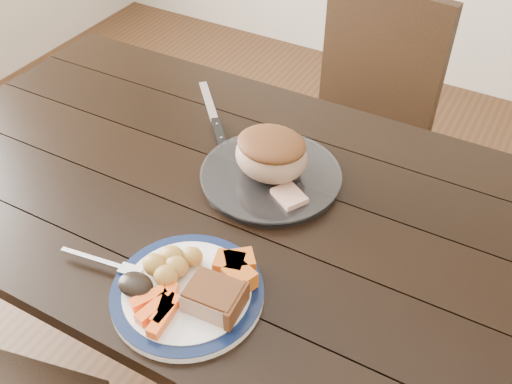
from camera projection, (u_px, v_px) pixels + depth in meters
The scene contains 15 objects.
ground at pixel (237, 368), 1.79m from camera, with size 4.00×4.00×0.00m, color #472B16.
dining_table at pixel (231, 221), 1.35m from camera, with size 1.61×0.92×0.75m.
chair_far at pixel (358, 117), 1.90m from camera, with size 0.47×0.48×0.93m.
dinner_plate at pixel (188, 293), 1.07m from camera, with size 0.29×0.29×0.02m, color white.
plate_rim at pixel (187, 290), 1.06m from camera, with size 0.29×0.29×0.02m, color #0B1637.
serving_platter at pixel (271, 177), 1.31m from camera, with size 0.32×0.32×0.02m, color white.
pork_slice at pixel (214, 298), 1.02m from camera, with size 0.10×0.08×0.04m, color tan.
roasted_potatoes at pixel (171, 264), 1.08m from camera, with size 0.09×0.11×0.04m.
carrot_batons at pixel (159, 308), 1.02m from camera, with size 0.09×0.11×0.02m.
pumpkin_wedges at pixel (236, 269), 1.07m from camera, with size 0.10×0.09×0.04m.
dark_mushroom at pixel (136, 285), 1.05m from camera, with size 0.07×0.05×0.03m, color black.
fork at pixel (107, 263), 1.11m from camera, with size 0.18×0.04×0.00m.
roast_joint at pixel (271, 156), 1.27m from camera, with size 0.17×0.14×0.11m, color #A57F65.
cut_slice at pixel (289, 197), 1.24m from camera, with size 0.07×0.06×0.02m, color tan.
carving_knife at pixel (216, 125), 1.47m from camera, with size 0.23×0.25×0.01m.
Camera 1 is at (0.52, -0.80, 1.62)m, focal length 40.00 mm.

